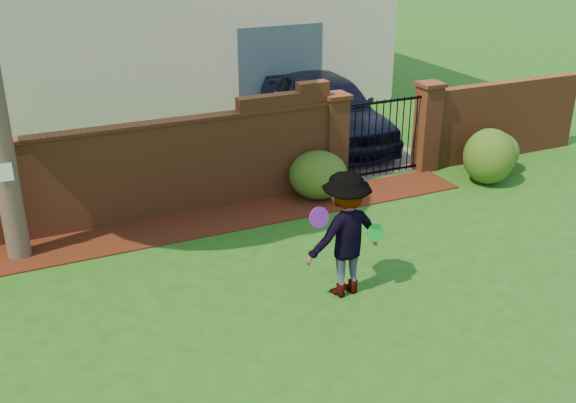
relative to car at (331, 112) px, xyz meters
name	(u,v)px	position (x,y,z in m)	size (l,w,h in m)	color
ground	(317,310)	(-3.56, -6.28, -0.82)	(80.00, 80.00, 0.01)	#1F5515
mulch_bed	(182,227)	(-4.51, -2.94, -0.80)	(11.10, 1.08, 0.03)	#3B150A
brick_wall	(107,175)	(-5.57, -2.28, 0.11)	(8.70, 0.31, 2.16)	brown
brick_wall_return	(502,120)	(3.04, -2.28, 0.04)	(4.00, 0.25, 1.70)	brown
pillar_left	(334,140)	(-1.16, -2.28, 0.14)	(0.50, 0.50, 1.88)	brown
pillar_right	(427,126)	(1.04, -2.28, 0.14)	(0.50, 0.50, 1.88)	brown
iron_gate	(382,138)	(-0.06, -2.28, 0.04)	(1.78, 0.03, 1.60)	black
driveway	(297,126)	(-0.06, 1.72, -0.81)	(3.20, 8.00, 0.01)	slate
car	(331,112)	(0.00, 0.00, 0.00)	(1.92, 4.78, 1.63)	black
paper_notice	(6,172)	(-7.16, -3.07, 0.69)	(0.20, 0.01, 0.28)	white
shrub_left	(318,175)	(-1.72, -2.70, -0.35)	(1.12, 1.12, 0.92)	#254F17
shrub_middle	(489,156)	(1.73, -3.46, -0.25)	(1.03, 1.03, 1.13)	#254F17
shrub_right	(496,152)	(2.36, -2.97, -0.40)	(0.94, 0.94, 0.84)	#254F17
man	(346,235)	(-3.00, -6.04, 0.11)	(1.20, 0.69, 1.85)	gray
frisbee_purple	(319,217)	(-3.48, -6.11, 0.51)	(0.29, 0.29, 0.03)	purple
frisbee_green	(375,233)	(-2.66, -6.23, 0.17)	(0.26, 0.26, 0.02)	green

